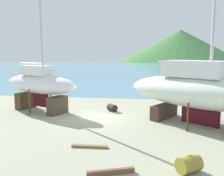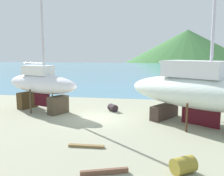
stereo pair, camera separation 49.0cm
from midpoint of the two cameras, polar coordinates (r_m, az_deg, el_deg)
The scene contains 9 objects.
ground_plane at distance 13.18m, azimuth -7.22°, elevation -12.12°, with size 49.78×49.78×0.00m, color #98997F.
sea_water at distance 69.84m, azimuth 6.75°, elevation 4.27°, with size 161.12×90.67×0.01m, color teal.
headland_hill at distance 153.58m, azimuth 16.92°, elevation 6.01°, with size 136.32×136.32×36.39m, color #3B6E37.
sailboat_large_starboard at distance 16.36m, azimuth 20.60°, elevation -0.63°, with size 10.40×8.47×17.00m.
sailboat_far_slipway at distance 20.06m, azimuth -15.38°, elevation 0.87°, with size 7.35×4.70×12.27m.
barrel_rust_far at distance 19.44m, azimuth 0.91°, elevation -4.58°, with size 0.55×0.55×0.76m, color #2B2125.
barrel_tipped_left at distance 10.22m, azimuth 17.54°, elevation -16.64°, with size 0.65×0.65×0.88m, color olive.
timber_short_skew at distance 9.81m, azimuth -0.26°, elevation -18.80°, with size 1.83×0.15×0.20m, color brown.
timber_long_aft at distance 12.35m, azimuth -4.79°, elevation -13.20°, with size 1.75×0.23×0.11m, color olive.
Camera 2 is at (3.92, -16.44, 4.53)m, focal length 39.62 mm.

